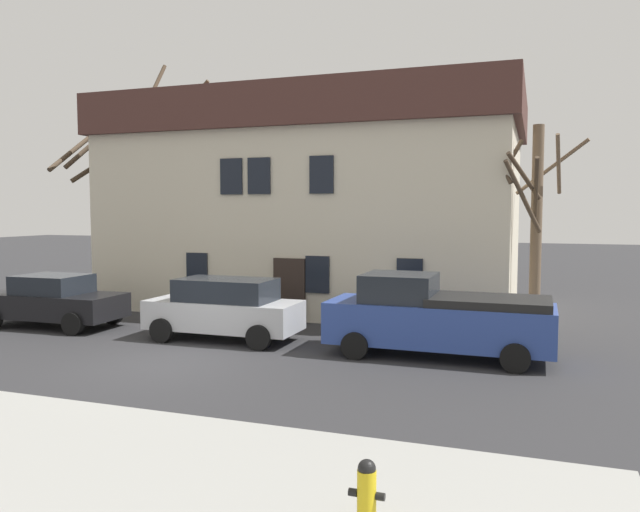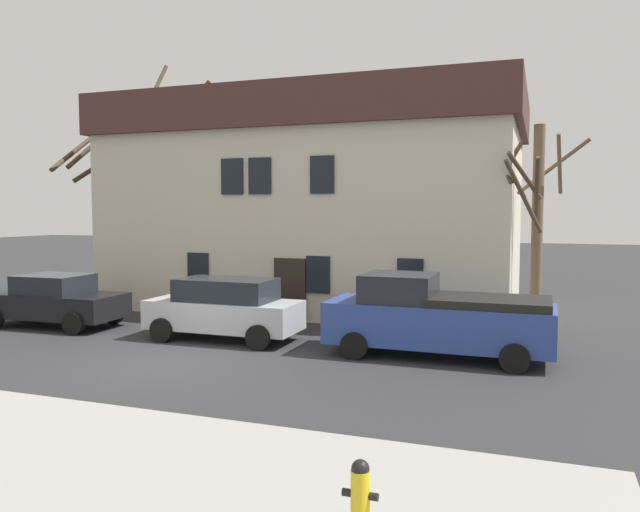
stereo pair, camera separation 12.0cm
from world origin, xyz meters
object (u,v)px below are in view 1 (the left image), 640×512
at_px(tree_bare_end, 537,219).
at_px(car_black_sedan, 53,301).
at_px(car_silver_wagon, 224,308).
at_px(bicycle_leaning, 181,300).
at_px(tree_bare_mid, 167,194).
at_px(fire_hydrant, 367,491).
at_px(tree_bare_far, 506,232).
at_px(tree_bare_near, 96,200).
at_px(pickup_truck_blue, 436,317).
at_px(building_main, 318,202).

xyz_separation_m(tree_bare_end, car_black_sedan, (-14.31, -4.82, -2.56)).
bearing_deg(car_silver_wagon, bicycle_leaning, 134.13).
height_order(tree_bare_mid, fire_hydrant, tree_bare_mid).
xyz_separation_m(tree_bare_far, fire_hydrant, (-0.87, -12.81, -2.50)).
relative_size(tree_bare_end, fire_hydrant, 8.54).
bearing_deg(bicycle_leaning, tree_bare_near, 170.65).
bearing_deg(tree_bare_near, tree_bare_far, -3.25).
relative_size(car_silver_wagon, pickup_truck_blue, 0.78).
xyz_separation_m(tree_bare_near, bicycle_leaning, (4.22, -0.69, -3.71)).
bearing_deg(bicycle_leaning, pickup_truck_blue, -22.52).
distance_m(car_silver_wagon, fire_hydrant, 10.98).
relative_size(tree_bare_near, pickup_truck_blue, 1.39).
height_order(tree_bare_end, pickup_truck_blue, tree_bare_end).
height_order(building_main, tree_bare_far, building_main).
xyz_separation_m(tree_bare_near, car_black_sedan, (2.23, -4.88, -3.26)).
height_order(tree_bare_end, fire_hydrant, tree_bare_end).
relative_size(car_black_sedan, fire_hydrant, 5.95).
bearing_deg(pickup_truck_blue, car_silver_wagon, -179.68).
distance_m(tree_bare_end, bicycle_leaning, 12.70).
distance_m(tree_bare_near, pickup_truck_blue, 15.35).
relative_size(tree_bare_mid, car_black_sedan, 2.05).
bearing_deg(pickup_truck_blue, bicycle_leaning, 157.48).
xyz_separation_m(car_black_sedan, pickup_truck_blue, (12.00, 0.03, 0.17)).
distance_m(building_main, tree_bare_mid, 5.78).
relative_size(tree_bare_far, pickup_truck_blue, 1.09).
bearing_deg(pickup_truck_blue, car_black_sedan, -179.85).
xyz_separation_m(tree_bare_mid, tree_bare_end, (12.85, 0.56, -0.87)).
distance_m(tree_bare_end, car_black_sedan, 15.32).
bearing_deg(building_main, bicycle_leaning, -141.01).
xyz_separation_m(tree_bare_far, car_black_sedan, (-13.45, -3.99, -2.18)).
distance_m(tree_bare_near, tree_bare_end, 16.56).
bearing_deg(building_main, tree_bare_near, -162.22).
distance_m(building_main, tree_bare_near, 8.84).
bearing_deg(tree_bare_mid, tree_bare_near, 170.48).
relative_size(tree_bare_near, car_black_sedan, 1.73).
bearing_deg(tree_bare_mid, car_silver_wagon, -42.85).
distance_m(tree_bare_mid, pickup_truck_blue, 11.82).
height_order(tree_bare_near, tree_bare_mid, tree_bare_mid).
bearing_deg(fire_hydrant, tree_bare_mid, 130.38).
bearing_deg(tree_bare_mid, car_black_sedan, -108.93).
xyz_separation_m(tree_bare_near, pickup_truck_blue, (14.23, -4.84, -3.09)).
bearing_deg(tree_bare_far, pickup_truck_blue, -110.14).
xyz_separation_m(building_main, tree_bare_near, (-8.41, -2.70, 0.09)).
height_order(tree_bare_far, car_black_sedan, tree_bare_far).
relative_size(fire_hydrant, bicycle_leaning, 0.44).
relative_size(building_main, tree_bare_near, 1.98).
xyz_separation_m(car_black_sedan, car_silver_wagon, (6.05, -0.00, 0.08)).
bearing_deg(car_silver_wagon, car_black_sedan, 179.99).
xyz_separation_m(car_silver_wagon, fire_hydrant, (6.53, -8.82, -0.40)).
height_order(building_main, bicycle_leaning, building_main).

